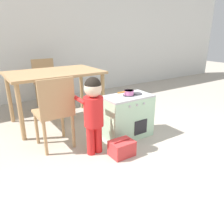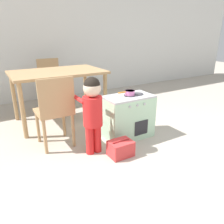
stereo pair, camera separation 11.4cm
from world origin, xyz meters
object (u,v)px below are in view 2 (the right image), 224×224
Objects in this scene: toy_basket at (121,148)px; dining_table at (58,77)px; dining_chair_near at (55,110)px; dining_chair_far at (51,81)px; toy_pot at (130,92)px; play_kitchen at (128,117)px; child_figure at (92,107)px.

dining_table is at bearing 99.53° from toy_basket.
dining_chair_near is 1.62m from dining_chair_far.
toy_pot is 1.13m from dining_table.
toy_pot reaches higher than toy_basket.
dining_chair_far is (-0.11, 2.12, 0.36)m from toy_basket.
child_figure is at bearing -166.30° from play_kitchen.
child_figure is (-0.55, -0.14, 0.26)m from play_kitchen.
dining_chair_near is at bearing 133.14° from toy_basket.
dining_table is (-0.56, 0.98, 0.39)m from play_kitchen.
toy_pot is at bearing 2.51° from play_kitchen.
toy_pot is at bearing -59.75° from dining_table.
dining_chair_far is (-0.45, 1.77, 0.18)m from play_kitchen.
toy_basket is at bearing -80.47° from dining_table.
toy_pot is 0.26× the size of child_figure.
dining_table is (-0.00, 1.11, 0.13)m from child_figure.
dining_table is 0.83m from dining_chair_far.
dining_chair_near is (-0.87, 0.20, -0.13)m from toy_pot.
dining_chair_far is at bearing 104.52° from toy_pot.
child_figure reaches higher than toy_basket.
dining_table is at bearing 120.25° from toy_pot.
dining_chair_near is at bearing -111.00° from dining_table.
dining_chair_far is at bearing 104.18° from play_kitchen.
toy_pot is (0.01, 0.00, 0.31)m from play_kitchen.
dining_chair_far reaches higher than play_kitchen.
dining_chair_far is at bearing 75.36° from dining_chair_near.
dining_table is 0.85m from dining_chair_near.
dining_chair_near is at bearing 166.59° from play_kitchen.
play_kitchen is 0.52m from toy_basket.
dining_table is at bearing 69.00° from dining_chair_near.
dining_chair_near reaches higher than toy_basket.
dining_table reaches higher than toy_basket.
child_figure is at bearing -89.82° from dining_table.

